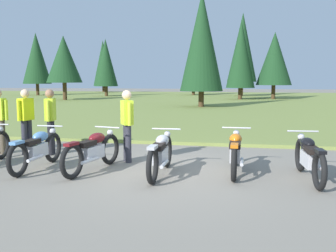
{
  "coord_description": "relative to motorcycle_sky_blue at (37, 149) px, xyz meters",
  "views": [
    {
      "loc": [
        1.56,
        -7.5,
        1.92
      ],
      "look_at": [
        0.0,
        0.6,
        0.9
      ],
      "focal_mm": 40.49,
      "sensor_mm": 36.0,
      "label": 1
    }
  ],
  "objects": [
    {
      "name": "rider_checking_bike",
      "position": [
        1.7,
        1.04,
        0.51
      ],
      "size": [
        0.38,
        0.48,
        1.67
      ],
      "color": "#2D2D38",
      "rests_on": "ground"
    },
    {
      "name": "grass_moorland",
      "position": [
        2.72,
        25.48,
        -0.39
      ],
      "size": [
        80.0,
        44.0,
        0.1
      ],
      "primitive_type": "cube",
      "color": "olive",
      "rests_on": "ground"
    },
    {
      "name": "motorcycle_silver",
      "position": [
        2.72,
        -0.01,
        0.0
      ],
      "size": [
        0.62,
        2.1,
        0.88
      ],
      "color": "black",
      "rests_on": "ground"
    },
    {
      "name": "motorcycle_black",
      "position": [
        5.59,
        0.17,
        0.0
      ],
      "size": [
        0.62,
        2.1,
        0.88
      ],
      "color": "black",
      "rests_on": "ground"
    },
    {
      "name": "forest_treeline",
      "position": [
        -1.91,
        30.45,
        3.89
      ],
      "size": [
        37.51,
        29.77,
        9.12
      ],
      "color": "#47331E",
      "rests_on": "ground"
    },
    {
      "name": "rider_with_back_turned",
      "position": [
        -0.47,
        1.51,
        0.51
      ],
      "size": [
        0.31,
        0.53,
        1.67
      ],
      "color": "black",
      "rests_on": "ground"
    },
    {
      "name": "motorcycle_sky_blue",
      "position": [
        0.0,
        0.0,
        0.0
      ],
      "size": [
        0.62,
        2.1,
        0.88
      ],
      "color": "black",
      "rests_on": "ground"
    },
    {
      "name": "motorcycle_orange",
      "position": [
        4.19,
        0.47,
        0.0
      ],
      "size": [
        0.62,
        2.1,
        0.88
      ],
      "color": "black",
      "rests_on": "ground"
    },
    {
      "name": "rider_in_hivis_vest",
      "position": [
        -1.12,
        1.47,
        0.51
      ],
      "size": [
        0.3,
        0.54,
        1.67
      ],
      "color": "#2D2D38",
      "rests_on": "ground"
    },
    {
      "name": "motorcycle_maroon",
      "position": [
        1.25,
        0.04,
        0.0
      ],
      "size": [
        0.69,
        2.08,
        0.88
      ],
      "color": "black",
      "rests_on": "ground"
    },
    {
      "name": "ground_plane",
      "position": [
        2.72,
        0.18,
        -0.44
      ],
      "size": [
        140.0,
        140.0,
        0.0
      ],
      "primitive_type": "plane",
      "color": "gray"
    }
  ]
}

